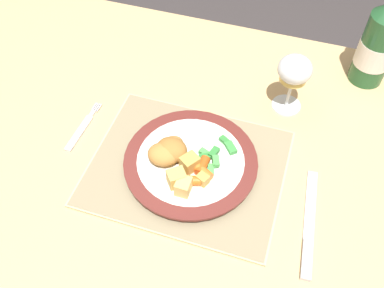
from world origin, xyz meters
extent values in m
plane|color=#383333|center=(0.00, 0.00, 0.00)|extent=(6.00, 6.00, 0.00)
cube|color=tan|center=(0.00, 0.00, 0.72)|extent=(1.29, 0.82, 0.04)
cube|color=tan|center=(-0.59, 0.35, 0.35)|extent=(0.06, 0.06, 0.70)
cube|color=#CCB789|center=(0.05, -0.05, 0.74)|extent=(0.36, 0.29, 0.01)
cube|color=gray|center=(0.05, -0.05, 0.75)|extent=(0.36, 0.29, 0.00)
cylinder|color=white|center=(0.05, -0.05, 0.75)|extent=(0.21, 0.21, 0.01)
cylinder|color=maroon|center=(0.05, -0.05, 0.76)|extent=(0.25, 0.25, 0.01)
cylinder|color=white|center=(0.05, -0.05, 0.77)|extent=(0.20, 0.20, 0.00)
ellipsoid|color=#A87033|center=(0.02, -0.05, 0.79)|extent=(0.07, 0.06, 0.04)
ellipsoid|color=#B77F3D|center=(0.01, -0.06, 0.78)|extent=(0.07, 0.06, 0.04)
ellipsoid|color=#A87033|center=(0.01, -0.05, 0.78)|extent=(0.07, 0.07, 0.04)
ellipsoid|color=#B77F3D|center=(0.01, -0.04, 0.78)|extent=(0.06, 0.07, 0.03)
cube|color=#338438|center=(0.10, 0.01, 0.77)|extent=(0.02, 0.02, 0.01)
cube|color=#4CA84C|center=(0.10, -0.06, 0.77)|extent=(0.02, 0.02, 0.01)
cube|color=#4CA84C|center=(0.10, -0.04, 0.78)|extent=(0.02, 0.02, 0.01)
cube|color=#338438|center=(0.09, -0.02, 0.78)|extent=(0.02, 0.03, 0.01)
cube|color=#4CA84C|center=(0.08, -0.03, 0.77)|extent=(0.02, 0.02, 0.01)
cube|color=green|center=(0.12, 0.00, 0.77)|extent=(0.03, 0.03, 0.01)
cube|color=#338438|center=(0.08, -0.04, 0.77)|extent=(0.02, 0.02, 0.01)
cylinder|color=orange|center=(0.07, -0.10, 0.78)|extent=(0.04, 0.03, 0.02)
cylinder|color=orange|center=(0.08, -0.07, 0.78)|extent=(0.05, 0.04, 0.02)
cylinder|color=#CC5119|center=(0.08, -0.06, 0.78)|extent=(0.02, 0.04, 0.02)
cube|color=silver|center=(-0.19, -0.04, 0.74)|extent=(0.02, 0.10, 0.01)
cube|color=silver|center=(-0.19, 0.02, 0.74)|extent=(0.01, 0.02, 0.01)
cube|color=silver|center=(-0.18, 0.04, 0.74)|extent=(0.00, 0.02, 0.00)
cube|color=silver|center=(-0.18, 0.04, 0.74)|extent=(0.00, 0.02, 0.00)
cube|color=silver|center=(-0.19, 0.04, 0.74)|extent=(0.00, 0.02, 0.00)
cube|color=silver|center=(-0.19, 0.04, 0.74)|extent=(0.00, 0.02, 0.00)
cube|color=silver|center=(0.28, -0.06, 0.74)|extent=(0.03, 0.15, 0.00)
cube|color=#B2B2B7|center=(0.29, -0.17, 0.74)|extent=(0.02, 0.07, 0.01)
cylinder|color=silver|center=(0.20, 0.17, 0.74)|extent=(0.06, 0.06, 0.00)
cylinder|color=silver|center=(0.20, 0.17, 0.78)|extent=(0.01, 0.01, 0.07)
ellipsoid|color=silver|center=(0.20, 0.17, 0.85)|extent=(0.07, 0.07, 0.06)
cylinder|color=#EACC66|center=(0.20, 0.17, 0.83)|extent=(0.05, 0.05, 0.03)
cylinder|color=#23562D|center=(0.35, 0.31, 0.82)|extent=(0.08, 0.08, 0.16)
cylinder|color=white|center=(0.35, 0.31, 0.81)|extent=(0.08, 0.08, 0.06)
cube|color=#DBB256|center=(0.05, -0.10, 0.78)|extent=(0.04, 0.04, 0.03)
cube|color=gold|center=(0.09, -0.09, 0.78)|extent=(0.03, 0.02, 0.02)
cube|color=#E5BC66|center=(0.06, -0.12, 0.78)|extent=(0.03, 0.03, 0.03)
cube|color=gold|center=(0.06, -0.06, 0.78)|extent=(0.04, 0.04, 0.03)
camera|label=1|loc=(0.20, -0.49, 1.41)|focal=40.00mm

